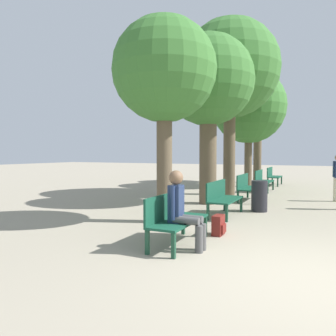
{
  "coord_description": "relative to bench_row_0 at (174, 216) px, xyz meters",
  "views": [
    {
      "loc": [
        0.11,
        -4.48,
        1.61
      ],
      "look_at": [
        -4.5,
        5.01,
        1.12
      ],
      "focal_mm": 35.0,
      "sensor_mm": 36.0,
      "label": 1
    }
  ],
  "objects": [
    {
      "name": "tree_row_2",
      "position": [
        -0.98,
        7.18,
        4.28
      ],
      "size": [
        3.75,
        3.75,
        6.69
      ],
      "color": "brown",
      "rests_on": "ground_plane"
    },
    {
      "name": "tree_row_4",
      "position": [
        -0.98,
        12.86,
        4.11
      ],
      "size": [
        2.54,
        2.54,
        5.99
      ],
      "color": "brown",
      "rests_on": "ground_plane"
    },
    {
      "name": "backpack",
      "position": [
        0.53,
        0.97,
        -0.31
      ],
      "size": [
        0.22,
        0.33,
        0.39
      ],
      "color": "maroon",
      "rests_on": "ground_plane"
    },
    {
      "name": "trash_bin",
      "position": [
        0.76,
        3.97,
        -0.08
      ],
      "size": [
        0.43,
        0.43,
        0.85
      ],
      "color": "#232328",
      "rests_on": "ground_plane"
    },
    {
      "name": "bench_row_0",
      "position": [
        0.0,
        0.0,
        0.0
      ],
      "size": [
        0.55,
        1.53,
        0.89
      ],
      "color": "#144733",
      "rests_on": "ground_plane"
    },
    {
      "name": "tree_row_1",
      "position": [
        -0.98,
        4.67,
        3.31
      ],
      "size": [
        2.86,
        2.86,
        5.33
      ],
      "color": "brown",
      "rests_on": "ground_plane"
    },
    {
      "name": "ground_plane",
      "position": [
        2.29,
        -0.7,
        -0.5
      ],
      "size": [
        80.0,
        80.0,
        0.0
      ],
      "primitive_type": "plane",
      "color": "gray"
    },
    {
      "name": "person_seated",
      "position": [
        0.25,
        -0.19,
        0.19
      ],
      "size": [
        0.63,
        0.36,
        1.32
      ],
      "color": "#4C4C4C",
      "rests_on": "ground_plane"
    },
    {
      "name": "bench_row_2",
      "position": [
        0.0,
        5.87,
        0.0
      ],
      "size": [
        0.55,
        1.53,
        0.89
      ],
      "color": "#144733",
      "rests_on": "ground_plane"
    },
    {
      "name": "tree_row_3",
      "position": [
        -0.98,
        10.56,
        3.29
      ],
      "size": [
        3.49,
        3.49,
        5.56
      ],
      "color": "brown",
      "rests_on": "ground_plane"
    },
    {
      "name": "bench_row_4",
      "position": [
        0.0,
        11.74,
        0.0
      ],
      "size": [
        0.55,
        1.53,
        0.89
      ],
      "color": "#144733",
      "rests_on": "ground_plane"
    },
    {
      "name": "bench_row_1",
      "position": [
        0.0,
        2.93,
        0.0
      ],
      "size": [
        0.55,
        1.53,
        0.89
      ],
      "color": "#144733",
      "rests_on": "ground_plane"
    },
    {
      "name": "tree_row_0",
      "position": [
        -0.98,
        1.59,
        2.96
      ],
      "size": [
        2.4,
        2.4,
        4.71
      ],
      "color": "brown",
      "rests_on": "ground_plane"
    },
    {
      "name": "bench_row_3",
      "position": [
        0.0,
        8.8,
        0.0
      ],
      "size": [
        0.55,
        1.53,
        0.89
      ],
      "color": "#144733",
      "rests_on": "ground_plane"
    }
  ]
}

